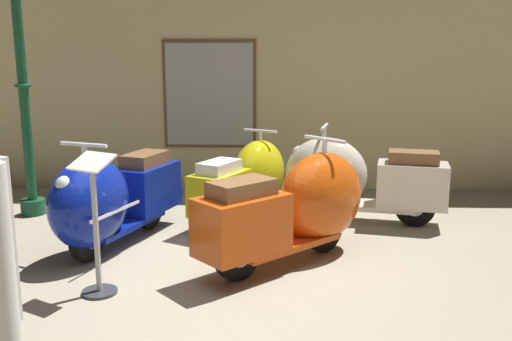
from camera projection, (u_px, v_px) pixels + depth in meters
name	position (u px, v px, depth m)	size (l,w,h in m)	color
ground_plane	(233.00, 289.00, 4.54)	(60.00, 60.00, 0.00)	gray
showroom_back_wall	(263.00, 56.00, 7.65)	(18.00, 0.63, 3.65)	#CCB784
scooter_0	(109.00, 199.00, 5.38)	(1.06, 1.85, 1.09)	black
scooter_1	(248.00, 179.00, 6.44)	(1.15, 1.65, 0.99)	black
scooter_2	(299.00, 207.00, 5.08)	(1.68, 1.61, 1.11)	black
scooter_3	(352.00, 179.00, 6.27)	(1.84, 0.86, 1.08)	black
lamppost	(22.00, 78.00, 6.32)	(0.29, 0.29, 2.87)	#144728
info_stanchion	(96.00, 237.00, 4.36)	(0.39, 0.35, 1.12)	#333338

